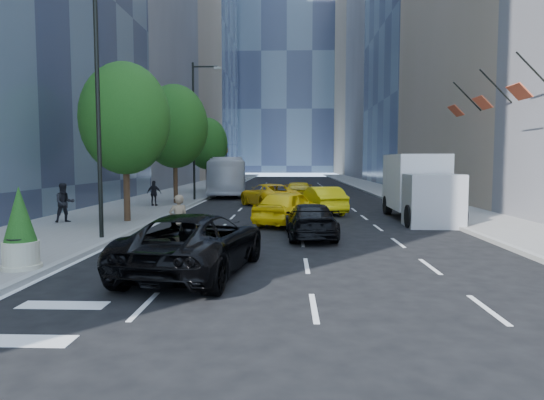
{
  "coord_description": "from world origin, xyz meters",
  "views": [
    {
      "loc": [
        0.47,
        -13.7,
        2.99
      ],
      "look_at": [
        -0.11,
        3.57,
        1.6
      ],
      "focal_mm": 32.0,
      "sensor_mm": 36.0,
      "label": 1
    }
  ],
  "objects_px": {
    "black_sedan_lincoln": "(196,243)",
    "skateboarder": "(179,224)",
    "black_sedan_mercedes": "(311,221)",
    "box_truck": "(419,187)",
    "planter_shrub": "(20,229)",
    "trash_can": "(19,254)",
    "city_bus": "(228,176)"
  },
  "relations": [
    {
      "from": "black_sedan_lincoln",
      "to": "skateboarder",
      "type": "bearing_deg",
      "value": -61.24
    },
    {
      "from": "skateboarder",
      "to": "black_sedan_mercedes",
      "type": "xyz_separation_m",
      "value": [
        4.55,
        2.81,
        -0.21
      ]
    },
    {
      "from": "skateboarder",
      "to": "box_truck",
      "type": "distance_m",
      "value": 13.53
    },
    {
      "from": "skateboarder",
      "to": "planter_shrub",
      "type": "relative_size",
      "value": 0.8
    },
    {
      "from": "black_sedan_lincoln",
      "to": "trash_can",
      "type": "relative_size",
      "value": 7.25
    },
    {
      "from": "black_sedan_mercedes",
      "to": "box_truck",
      "type": "xyz_separation_m",
      "value": [
        5.75,
        5.92,
        1.02
      ]
    },
    {
      "from": "skateboarder",
      "to": "city_bus",
      "type": "distance_m",
      "value": 26.56
    },
    {
      "from": "black_sedan_lincoln",
      "to": "city_bus",
      "type": "relative_size",
      "value": 0.49
    },
    {
      "from": "city_bus",
      "to": "black_sedan_mercedes",
      "type": "bearing_deg",
      "value": -79.86
    },
    {
      "from": "box_truck",
      "to": "trash_can",
      "type": "relative_size",
      "value": 8.75
    },
    {
      "from": "city_bus",
      "to": "planter_shrub",
      "type": "relative_size",
      "value": 5.47
    },
    {
      "from": "box_truck",
      "to": "trash_can",
      "type": "distance_m",
      "value": 18.52
    },
    {
      "from": "trash_can",
      "to": "black_sedan_lincoln",
      "type": "bearing_deg",
      "value": 4.79
    },
    {
      "from": "black_sedan_lincoln",
      "to": "black_sedan_mercedes",
      "type": "xyz_separation_m",
      "value": [
        3.35,
        6.11,
        -0.14
      ]
    },
    {
      "from": "trash_can",
      "to": "planter_shrub",
      "type": "relative_size",
      "value": 0.37
    },
    {
      "from": "black_sedan_lincoln",
      "to": "planter_shrub",
      "type": "bearing_deg",
      "value": 12.15
    },
    {
      "from": "black_sedan_lincoln",
      "to": "trash_can",
      "type": "xyz_separation_m",
      "value": [
        -4.6,
        -0.39,
        -0.26
      ]
    },
    {
      "from": "planter_shrub",
      "to": "city_bus",
      "type": "bearing_deg",
      "value": 86.57
    },
    {
      "from": "skateboarder",
      "to": "black_sedan_mercedes",
      "type": "distance_m",
      "value": 5.35
    },
    {
      "from": "black_sedan_mercedes",
      "to": "city_bus",
      "type": "bearing_deg",
      "value": -77.64
    },
    {
      "from": "skateboarder",
      "to": "black_sedan_mercedes",
      "type": "height_order",
      "value": "skateboarder"
    },
    {
      "from": "black_sedan_mercedes",
      "to": "planter_shrub",
      "type": "bearing_deg",
      "value": 36.56
    },
    {
      "from": "black_sedan_mercedes",
      "to": "city_bus",
      "type": "relative_size",
      "value": 0.39
    },
    {
      "from": "skateboarder",
      "to": "city_bus",
      "type": "height_order",
      "value": "city_bus"
    },
    {
      "from": "box_truck",
      "to": "planter_shrub",
      "type": "distance_m",
      "value": 18.42
    },
    {
      "from": "planter_shrub",
      "to": "black_sedan_lincoln",
      "type": "bearing_deg",
      "value": 3.39
    },
    {
      "from": "trash_can",
      "to": "planter_shrub",
      "type": "xyz_separation_m",
      "value": [
        0.0,
        0.11,
        0.64
      ]
    },
    {
      "from": "black_sedan_lincoln",
      "to": "black_sedan_mercedes",
      "type": "distance_m",
      "value": 6.96
    },
    {
      "from": "skateboarder",
      "to": "black_sedan_lincoln",
      "type": "height_order",
      "value": "skateboarder"
    },
    {
      "from": "skateboarder",
      "to": "black_sedan_mercedes",
      "type": "relative_size",
      "value": 0.38
    },
    {
      "from": "city_bus",
      "to": "black_sedan_lincoln",
      "type": "bearing_deg",
      "value": -89.04
    },
    {
      "from": "box_truck",
      "to": "planter_shrub",
      "type": "height_order",
      "value": "box_truck"
    }
  ]
}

